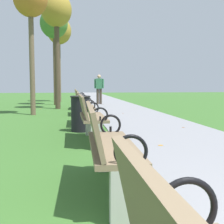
# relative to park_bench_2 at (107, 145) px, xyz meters

# --- Properties ---
(paved_walkway) EXTENTS (2.61, 44.00, 0.02)m
(paved_walkway) POSITION_rel_park_bench_2_xyz_m (1.81, 15.33, -0.48)
(paved_walkway) COLOR gray
(paved_walkway) RESTS_ON ground
(park_bench_2) EXTENTS (0.52, 1.61, 0.90)m
(park_bench_2) POSITION_rel_park_bench_2_xyz_m (0.00, 0.00, 0.00)
(park_bench_2) COLOR #7A664C
(park_bench_2) RESTS_ON ground
(park_bench_3) EXTENTS (0.49, 1.60, 0.90)m
(park_bench_3) POSITION_rel_park_bench_2_xyz_m (-0.00, 2.73, 0.00)
(park_bench_3) COLOR #7A664C
(park_bench_3) RESTS_ON ground
(park_bench_4) EXTENTS (0.49, 1.61, 0.90)m
(park_bench_4) POSITION_rel_park_bench_2_xyz_m (-0.00, 5.20, 0.00)
(park_bench_4) COLOR #7A664C
(park_bench_4) RESTS_ON ground
(park_bench_5) EXTENTS (0.50, 1.61, 0.90)m
(park_bench_5) POSITION_rel_park_bench_2_xyz_m (-0.00, 7.88, 0.00)
(park_bench_5) COLOR #7A664C
(park_bench_5) RESTS_ON ground
(park_bench_6) EXTENTS (0.51, 1.61, 0.90)m
(park_bench_6) POSITION_rel_park_bench_2_xyz_m (-0.00, 10.57, 0.00)
(park_bench_6) COLOR #7A664C
(park_bench_6) RESTS_ON ground
(tree_2) EXTENTS (1.20, 1.20, 4.79)m
(tree_2) POSITION_rel_park_bench_2_xyz_m (-1.74, 8.08, 3.50)
(tree_2) COLOR brown
(tree_2) RESTS_ON ground
(tree_3) EXTENTS (1.35, 1.35, 5.12)m
(tree_3) POSITION_rel_park_bench_2_xyz_m (-0.96, 10.68, 3.72)
(tree_3) COLOR #4C3D2D
(tree_3) RESTS_ON ground
(tree_4) EXTENTS (1.46, 1.46, 5.15)m
(tree_4) POSITION_rel_park_bench_2_xyz_m (-1.22, 13.38, 3.80)
(tree_4) COLOR brown
(tree_4) RESTS_ON ground
(tree_5) EXTENTS (1.50, 1.50, 5.27)m
(tree_5) POSITION_rel_park_bench_2_xyz_m (-1.06, 16.32, 3.92)
(tree_5) COLOR brown
(tree_5) RESTS_ON ground
(pedestrian_walking) EXTENTS (0.53, 0.25, 1.62)m
(pedestrian_walking) POSITION_rel_park_bench_2_xyz_m (1.17, 13.44, 0.44)
(pedestrian_walking) COLOR #3D3328
(pedestrian_walking) RESTS_ON paved_walkway
(trash_bin) EXTENTS (0.48, 0.48, 0.84)m
(trash_bin) POSITION_rel_park_bench_2_xyz_m (-0.15, 4.01, -0.06)
(trash_bin) COLOR black
(trash_bin) RESTS_ON ground
(scattered_leaves) EXTENTS (4.28, 14.15, 0.02)m
(scattered_leaves) POSITION_rel_park_bench_2_xyz_m (0.23, 2.35, -0.47)
(scattered_leaves) COLOR brown
(scattered_leaves) RESTS_ON ground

